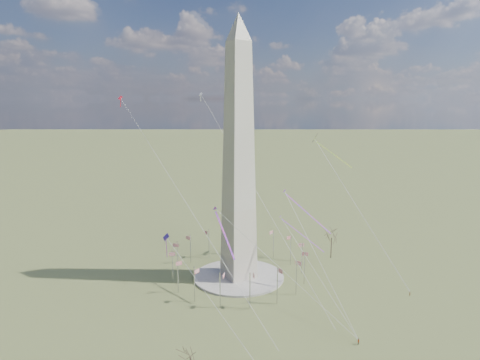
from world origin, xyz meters
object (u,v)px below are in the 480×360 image
washington_monument (239,159)px  tree_near (332,236)px  kite_delta_black (317,141)px  person_east (410,294)px

washington_monument → tree_near: 59.96m
tree_near → kite_delta_black: kite_delta_black is taller
kite_delta_black → washington_monument: bearing=-36.7°
tree_near → person_east: size_ratio=8.60×
tree_near → person_east: tree_near is taller
person_east → kite_delta_black: kite_delta_black is taller
kite_delta_black → person_east: bearing=50.2°
washington_monument → kite_delta_black: 43.01m
washington_monument → person_east: (44.96, -45.94, -47.12)m
tree_near → kite_delta_black: (-3.93, 7.41, 42.14)m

